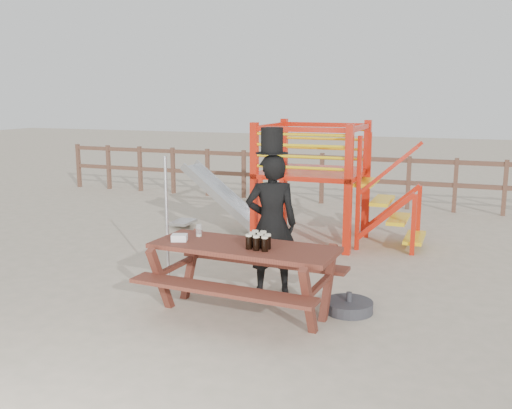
% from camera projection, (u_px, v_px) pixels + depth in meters
% --- Properties ---
extents(ground, '(60.00, 60.00, 0.00)m').
position_uv_depth(ground, '(218.00, 305.00, 7.03)').
color(ground, '#BFAC95').
rests_on(ground, ground).
extents(back_fence, '(15.09, 0.09, 1.20)m').
position_uv_depth(back_fence, '(343.00, 174.00, 13.31)').
color(back_fence, brown).
rests_on(back_fence, ground).
extents(playground_fort, '(4.71, 1.84, 2.10)m').
position_uv_depth(playground_fort, '(308.00, 180.00, 10.07)').
color(playground_fort, red).
rests_on(playground_fort, ground).
extents(picnic_table, '(2.24, 1.60, 0.84)m').
position_uv_depth(picnic_table, '(244.00, 271.00, 6.64)').
color(picnic_table, brown).
rests_on(picnic_table, ground).
extents(man_with_hat, '(0.78, 0.66, 2.15)m').
position_uv_depth(man_with_hat, '(272.00, 220.00, 7.32)').
color(man_with_hat, black).
rests_on(man_with_hat, ground).
extents(metal_pole, '(0.04, 0.04, 1.79)m').
position_uv_depth(metal_pole, '(167.00, 225.00, 7.34)').
color(metal_pole, '#B2B2B7').
rests_on(metal_pole, ground).
extents(parasol_base, '(0.58, 0.58, 0.24)m').
position_uv_depth(parasol_base, '(349.00, 306.00, 6.79)').
color(parasol_base, '#333337').
rests_on(parasol_base, ground).
extents(paper_bag, '(0.22, 0.19, 0.08)m').
position_uv_depth(paper_bag, '(179.00, 238.00, 6.77)').
color(paper_bag, white).
rests_on(paper_bag, picnic_table).
extents(stout_pints, '(0.28, 0.30, 0.17)m').
position_uv_depth(stout_pints, '(259.00, 241.00, 6.45)').
color(stout_pints, black).
rests_on(stout_pints, picnic_table).
extents(empty_glasses, '(0.07, 0.07, 0.15)m').
position_uv_depth(empty_glasses, '(199.00, 231.00, 6.99)').
color(empty_glasses, silver).
rests_on(empty_glasses, picnic_table).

